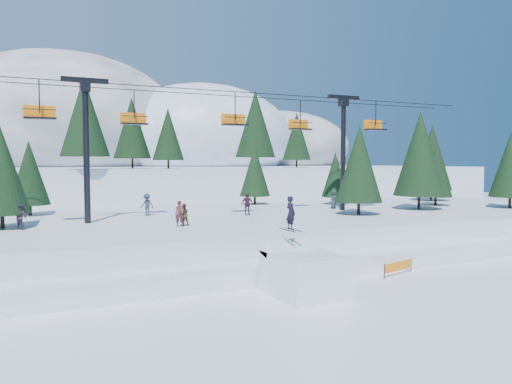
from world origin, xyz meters
name	(u,v)px	position (x,y,z in m)	size (l,w,h in m)	color
ground	(338,309)	(0.00, 0.00, 0.00)	(160.00, 160.00, 0.00)	white
mid_shelf	(207,233)	(0.00, 18.00, 1.25)	(70.00, 22.00, 2.50)	white
berm	(263,265)	(0.00, 8.00, 0.55)	(70.00, 6.00, 1.10)	white
mountain_ridge	(70,145)	(-5.09, 73.32, 9.64)	(119.00, 61.54, 26.46)	white
jump_kicker	(303,272)	(-0.24, 2.81, 1.21)	(3.21, 4.41, 5.04)	white
chairlift	(218,131)	(0.97, 18.05, 9.32)	(46.00, 3.21, 10.28)	black
conifer_stand	(233,162)	(2.24, 17.93, 6.88)	(62.97, 17.42, 9.02)	black
distant_skiers	(190,207)	(-1.38, 18.06, 3.38)	(27.17, 8.49, 1.82)	#4F2326
banner_near	(398,266)	(7.29, 4.15, 0.54)	(2.77, 0.78, 0.90)	black
banner_far	(398,256)	(9.63, 6.82, 0.54)	(2.86, 0.14, 0.90)	black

